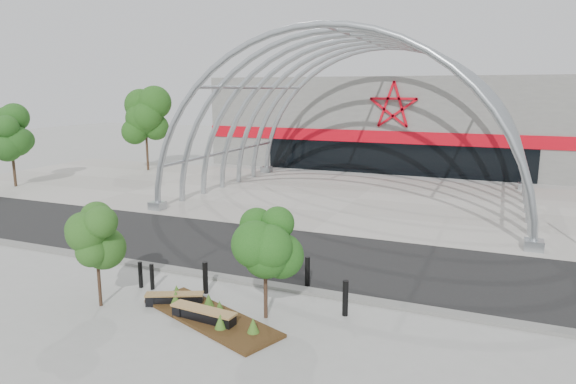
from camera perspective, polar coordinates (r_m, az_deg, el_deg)
The scene contains 18 objects.
ground at distance 19.41m, azimuth -4.66°, elevation -9.72°, with size 140.00×140.00×0.00m, color #9B9B96.
road at distance 22.38m, azimuth -0.50°, elevation -6.75°, with size 140.00×7.00×0.02m, color black.
forecourt at distance 33.37m, azimuth 7.69°, elevation -0.76°, with size 60.00×17.00×0.04m, color #A7A197.
kerb at distance 19.18m, azimuth -5.01°, elevation -9.79°, with size 60.00×0.50×0.12m, color slate.
arena_building at distance 50.28m, azimuth 13.27°, elevation 7.67°, with size 34.00×15.24×8.00m.
vault_canopy at distance 33.37m, azimuth 7.69°, elevation -0.76°, with size 20.80×15.80×20.36m.
planting_bed at distance 16.50m, azimuth -8.72°, elevation -13.26°, with size 5.32×3.32×0.54m.
street_tree_0 at distance 17.50m, azimuth -20.60°, elevation -4.40°, with size 1.49×1.49×3.39m.
street_tree_1 at distance 15.52m, azimuth -2.56°, elevation -5.21°, with size 1.50×1.50×3.55m.
bench_0 at distance 17.61m, azimuth -12.49°, elevation -11.55°, with size 1.89×1.17×0.40m.
bench_1 at distance 16.20m, azimuth -9.36°, elevation -13.41°, with size 2.21×0.67×0.46m.
bollard_0 at distance 18.97m, azimuth -14.88°, elevation -9.09°, with size 0.15×0.15×0.93m, color black.
bollard_1 at distance 19.24m, azimuth -16.07°, elevation -8.83°, with size 0.15×0.15×0.95m, color black.
bollard_2 at distance 18.21m, azimuth -9.17°, elevation -9.38°, with size 0.18×0.18×1.13m, color black.
bollard_3 at distance 18.56m, azimuth 2.17°, elevation -8.86°, with size 0.18×0.18×1.11m, color black.
bollard_4 at distance 16.41m, azimuth 6.39°, elevation -11.64°, with size 0.18×0.18×1.15m, color black.
bg_tree_0 at distance 45.96m, azimuth -15.57°, elevation 8.05°, with size 3.00×3.00×6.45m.
bg_tree_2 at distance 41.70m, azimuth -28.48°, elevation 5.73°, with size 2.55×2.55×5.38m.
Camera 1 is at (8.44, -16.02, 6.97)m, focal length 32.00 mm.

